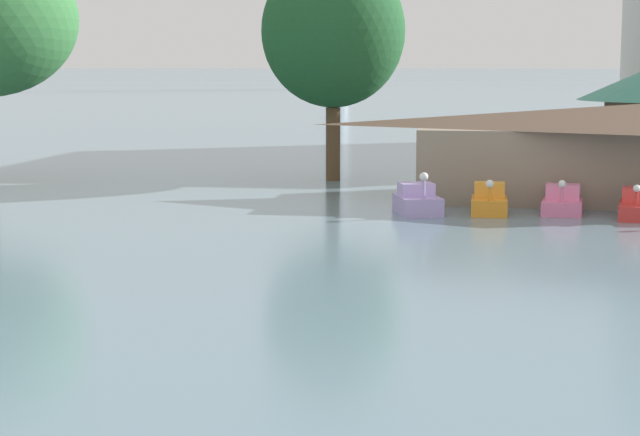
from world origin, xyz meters
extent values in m
cube|color=#B299D8|center=(3.03, 36.88, 0.37)|extent=(2.31, 2.88, 0.74)
cube|color=#C8ADF0|center=(2.93, 37.18, 1.00)|extent=(1.66, 1.50, 0.52)
cylinder|color=#B299D8|center=(3.33, 35.92, 1.10)|extent=(0.14, 0.14, 0.73)
sphere|color=white|center=(3.33, 35.92, 1.64)|extent=(0.35, 0.35, 0.35)
cube|color=orange|center=(5.95, 37.22, 0.34)|extent=(1.49, 2.27, 0.68)
cube|color=gold|center=(5.95, 37.50, 0.99)|extent=(1.25, 1.03, 0.61)
cylinder|color=orange|center=(5.97, 36.32, 0.94)|extent=(0.14, 0.14, 0.51)
sphere|color=white|center=(5.97, 36.32, 1.36)|extent=(0.33, 0.33, 0.33)
cube|color=pink|center=(8.93, 37.81, 0.29)|extent=(1.82, 2.58, 0.58)
cube|color=pink|center=(8.95, 38.11, 0.89)|extent=(1.46, 1.22, 0.63)
cylinder|color=pink|center=(8.84, 36.83, 0.88)|extent=(0.14, 0.14, 0.60)
sphere|color=white|center=(8.84, 36.83, 1.35)|extent=(0.32, 0.32, 0.32)
cube|color=red|center=(11.79, 36.92, 0.31)|extent=(1.68, 2.92, 0.62)
cube|color=#E8423C|center=(11.84, 37.26, 0.91)|extent=(1.29, 1.38, 0.59)
cylinder|color=red|center=(11.66, 35.82, 0.90)|extent=(0.14, 0.14, 0.57)
sphere|color=white|center=(11.66, 35.82, 1.33)|extent=(0.29, 0.29, 0.29)
cube|color=gray|center=(12.50, 42.91, 1.65)|extent=(19.50, 7.29, 3.31)
pyramid|color=brown|center=(12.50, 42.91, 3.84)|extent=(21.06, 8.39, 1.06)
cylinder|color=brown|center=(-2.41, 49.21, 1.92)|extent=(0.76, 0.76, 3.85)
ellipsoid|color=#1E5128|center=(-2.41, 49.21, 7.83)|extent=(7.50, 7.50, 7.95)
camera|label=1|loc=(6.52, -8.98, 6.25)|focal=62.77mm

